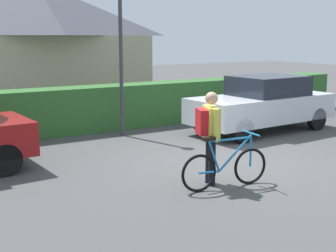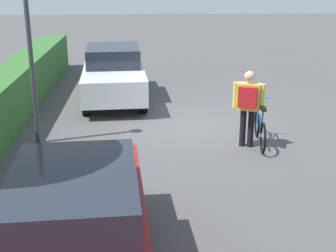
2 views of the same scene
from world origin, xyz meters
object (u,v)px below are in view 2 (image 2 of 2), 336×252
at_px(parked_car_near, 76,224).
at_px(parked_car_far, 114,73).
at_px(bicycle, 260,128).
at_px(person_rider, 248,102).
at_px(street_lamp, 28,27).

distance_m(parked_car_near, parked_car_far, 8.45).
xyz_separation_m(parked_car_far, bicycle, (-3.95, -3.36, -0.40)).
distance_m(bicycle, person_rider, 0.71).
bearing_deg(parked_car_near, parked_car_far, 0.02).
bearing_deg(parked_car_far, person_rider, -143.30).
bearing_deg(parked_car_near, person_rider, -34.73).
relative_size(parked_car_near, parked_car_far, 0.96).
distance_m(parked_car_near, bicycle, 5.62).
bearing_deg(parked_car_near, bicycle, -36.75).
xyz_separation_m(bicycle, street_lamp, (0.38, 4.84, 2.14)).
xyz_separation_m(person_rider, street_lamp, (0.50, 4.52, 1.52)).
relative_size(parked_car_far, street_lamp, 1.12).
bearing_deg(parked_car_far, bicycle, -139.65).
height_order(parked_car_far, person_rider, person_rider).
height_order(parked_car_far, bicycle, parked_car_far).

